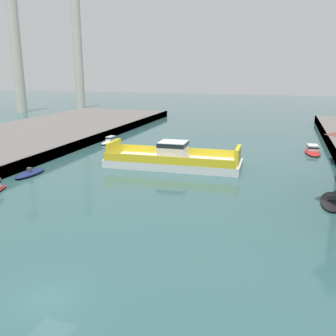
{
  "coord_description": "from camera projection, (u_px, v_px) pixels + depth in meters",
  "views": [
    {
      "loc": [
        12.91,
        -16.95,
        13.38
      ],
      "look_at": [
        0.0,
        24.66,
        2.0
      ],
      "focal_mm": 40.24,
      "sensor_mm": 36.0,
      "label": 1
    }
  ],
  "objects": [
    {
      "name": "moored_boat_near_right",
      "position": [
        332.0,
        201.0,
        38.96
      ],
      "size": [
        2.63,
        6.63,
        0.89
      ],
      "color": "black",
      "rests_on": "ground"
    },
    {
      "name": "moored_boat_mid_left",
      "position": [
        313.0,
        150.0,
        62.41
      ],
      "size": [
        2.87,
        7.02,
        1.33
      ],
      "color": "red",
      "rests_on": "ground"
    },
    {
      "name": "chain_ferry",
      "position": [
        173.0,
        159.0,
        53.37
      ],
      "size": [
        19.26,
        7.11,
        3.65
      ],
      "color": "silver",
      "rests_on": "ground"
    },
    {
      "name": "moored_boat_mid_right",
      "position": [
        110.0,
        141.0,
        70.84
      ],
      "size": [
        2.05,
        5.62,
        1.26
      ],
      "color": "white",
      "rests_on": "ground"
    },
    {
      "name": "smokestack_distant_a",
      "position": [
        78.0,
        47.0,
        129.18
      ],
      "size": [
        3.35,
        3.35,
        39.71
      ],
      "color": "beige",
      "rests_on": "ground"
    },
    {
      "name": "moored_boat_far_left",
      "position": [
        30.0,
        173.0,
        49.16
      ],
      "size": [
        2.01,
        5.44,
        1.05
      ],
      "color": "navy",
      "rests_on": "ground"
    },
    {
      "name": "ground_plane",
      "position": [
        47.0,
        298.0,
        22.74
      ],
      "size": [
        400.0,
        400.0,
        0.0
      ],
      "primitive_type": "plane",
      "color": "#335B5B"
    },
    {
      "name": "smokestack_distant_b",
      "position": [
        16.0,
        50.0,
        117.99
      ],
      "size": [
        3.54,
        3.54,
        36.87
      ],
      "color": "beige",
      "rests_on": "ground"
    }
  ]
}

